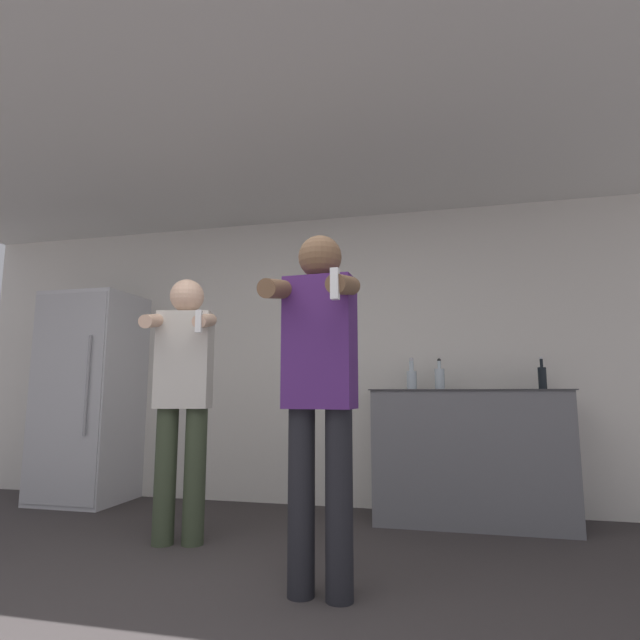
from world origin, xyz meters
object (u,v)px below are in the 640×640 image
Objects in this scene: bottle_brown_liquor at (440,378)px; bottle_clear_vodka at (412,378)px; bottle_short_whiskey at (542,377)px; person_woman_foreground at (319,379)px; person_man_side at (183,389)px; refrigerator at (90,396)px.

bottle_brown_liquor is 0.22m from bottle_clear_vodka.
bottle_short_whiskey is (0.98, -0.00, -0.00)m from bottle_clear_vodka.
person_woman_foreground reaches higher than bottle_brown_liquor.
person_man_side is at bearing 150.17° from person_woman_foreground.
bottle_short_whiskey is at bearing 0.00° from bottle_brown_liquor.
bottle_clear_vodka is at bearing 77.50° from person_woman_foreground.
bottle_short_whiskey is at bearing 51.00° from person_woman_foreground.
bottle_clear_vodka is at bearing 35.82° from person_man_side.
bottle_brown_liquor is at bearing 180.00° from bottle_short_whiskey.
bottle_clear_vodka is 1.78m from person_man_side.
bottle_brown_liquor is 1.96m from person_man_side.
refrigerator reaches higher than person_man_side.
bottle_short_whiskey is at bearing -0.00° from bottle_clear_vodka.
person_man_side reaches higher than bottle_brown_liquor.
bottle_brown_liquor is 1.76m from person_woman_foreground.
person_man_side is (-2.42, -1.04, -0.10)m from bottle_short_whiskey.
bottle_clear_vodka is at bearing 180.00° from bottle_brown_liquor.
person_woman_foreground is (-0.59, -1.66, -0.05)m from bottle_brown_liquor.
person_man_side is (-1.44, -1.04, -0.10)m from bottle_clear_vodka.
person_man_side is (1.45, -0.95, 0.05)m from refrigerator.
refrigerator is 2.97m from person_woman_foreground.
refrigerator is 7.54× the size of bottle_short_whiskey.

